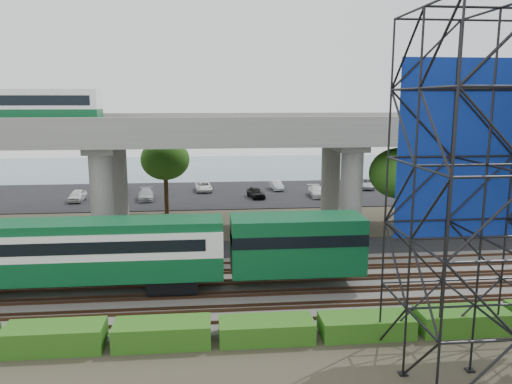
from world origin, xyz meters
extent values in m
plane|color=#474233|center=(0.00, 0.00, 0.00)|extent=(140.00, 140.00, 0.00)
cube|color=slate|center=(0.00, 2.00, 0.10)|extent=(90.00, 12.00, 0.20)
cube|color=black|center=(0.00, 10.50, 0.04)|extent=(90.00, 5.00, 0.08)
cube|color=black|center=(0.00, 34.00, 0.04)|extent=(90.00, 18.00, 0.08)
cube|color=#415D6A|center=(0.00, 56.00, 0.01)|extent=(140.00, 40.00, 0.03)
cube|color=#472D1E|center=(0.00, -2.72, 0.28)|extent=(90.00, 0.08, 0.16)
cube|color=#472D1E|center=(0.00, -1.28, 0.28)|extent=(90.00, 0.08, 0.16)
cube|color=#472D1E|center=(0.00, -0.72, 0.28)|extent=(90.00, 0.08, 0.16)
cube|color=#472D1E|center=(0.00, 0.72, 0.28)|extent=(90.00, 0.08, 0.16)
cube|color=#472D1E|center=(0.00, 1.28, 0.28)|extent=(90.00, 0.08, 0.16)
cube|color=#472D1E|center=(0.00, 2.72, 0.28)|extent=(90.00, 0.08, 0.16)
cube|color=#472D1E|center=(0.00, 3.28, 0.28)|extent=(90.00, 0.08, 0.16)
cube|color=#472D1E|center=(0.00, 4.72, 0.28)|extent=(90.00, 0.08, 0.16)
cube|color=#472D1E|center=(0.00, 5.28, 0.28)|extent=(90.00, 0.08, 0.16)
cube|color=#472D1E|center=(0.00, 6.72, 0.28)|extent=(90.00, 0.08, 0.16)
cube|color=black|center=(-3.90, 2.00, 0.81)|extent=(3.00, 2.20, 0.90)
cube|color=#0A4825|center=(-10.40, 2.00, 1.96)|extent=(19.00, 3.00, 1.40)
cube|color=white|center=(-10.40, 2.00, 3.41)|extent=(19.00, 3.00, 1.50)
cube|color=#0A4825|center=(-10.40, 2.00, 4.41)|extent=(19.00, 2.60, 0.50)
cube|color=black|center=(-9.40, 2.00, 3.46)|extent=(15.00, 3.06, 0.70)
cube|color=#0A4825|center=(3.60, 2.00, 2.96)|extent=(8.00, 3.00, 3.40)
cube|color=#9E9B93|center=(0.00, 16.00, 8.60)|extent=(80.00, 12.00, 1.20)
cube|color=#9E9B93|center=(0.00, 10.25, 9.75)|extent=(80.00, 0.50, 1.10)
cube|color=#9E9B93|center=(0.00, 21.75, 9.75)|extent=(80.00, 0.50, 1.10)
cylinder|color=#9E9B93|center=(-10.00, 12.50, 4.00)|extent=(1.80, 1.80, 8.00)
cylinder|color=#9E9B93|center=(-10.00, 19.50, 4.00)|extent=(1.80, 1.80, 8.00)
cube|color=#9E9B93|center=(-10.00, 16.00, 7.70)|extent=(2.40, 9.00, 0.60)
cylinder|color=#9E9B93|center=(10.00, 12.50, 4.00)|extent=(1.80, 1.80, 8.00)
cylinder|color=#9E9B93|center=(10.00, 19.50, 4.00)|extent=(1.80, 1.80, 8.00)
cube|color=#9E9B93|center=(10.00, 16.00, 7.70)|extent=(2.40, 9.00, 0.60)
cylinder|color=#9E9B93|center=(28.00, 19.50, 4.00)|extent=(1.80, 1.80, 8.00)
cube|color=black|center=(-16.51, 16.00, 9.55)|extent=(12.00, 2.50, 0.70)
cube|color=#0A4825|center=(-16.51, 16.00, 10.35)|extent=(12.00, 2.50, 0.90)
cube|color=white|center=(-16.51, 16.00, 11.45)|extent=(12.00, 2.50, 1.30)
cube|color=black|center=(-16.51, 16.00, 11.50)|extent=(11.00, 2.56, 0.80)
cube|color=white|center=(-16.51, 16.00, 12.25)|extent=(12.00, 2.40, 0.30)
cube|color=navy|center=(10.95, -4.95, 9.30)|extent=(8.10, 0.08, 8.25)
cube|color=black|center=(10.95, -8.00, 0.04)|extent=(9.36, 6.36, 0.08)
cube|color=#265112|center=(-9.00, -4.30, 0.60)|extent=(4.60, 1.80, 1.20)
cube|color=#265112|center=(-4.00, -4.30, 0.58)|extent=(4.60, 1.80, 1.15)
cube|color=#265112|center=(1.00, -4.30, 0.52)|extent=(4.60, 1.80, 1.03)
cube|color=#265112|center=(6.00, -4.30, 0.51)|extent=(4.60, 1.80, 1.01)
cube|color=#265112|center=(11.00, -4.30, 0.56)|extent=(4.60, 1.80, 1.12)
cylinder|color=#382314|center=(14.00, 12.50, 2.40)|extent=(0.44, 0.44, 4.80)
ellipsoid|color=#265112|center=(14.00, 12.50, 5.60)|extent=(4.94, 4.94, 4.18)
cylinder|color=#382314|center=(-6.00, 24.00, 2.40)|extent=(0.44, 0.44, 4.80)
ellipsoid|color=#265112|center=(-6.00, 24.00, 5.60)|extent=(4.94, 4.94, 4.18)
imported|color=black|center=(-4.87, 10.24, 0.73)|extent=(4.73, 2.29, 1.30)
imported|color=silver|center=(-16.68, 31.00, 0.73)|extent=(1.55, 3.81, 1.30)
imported|color=#909397|center=(-12.52, 36.00, 0.68)|extent=(2.14, 3.82, 1.19)
imported|color=#AEB0B6|center=(-8.92, 31.00, 0.69)|extent=(2.14, 4.37, 1.22)
imported|color=white|center=(-2.31, 36.00, 0.67)|extent=(2.33, 4.39, 1.17)
imported|color=black|center=(3.91, 31.00, 0.71)|extent=(2.23, 3.92, 1.26)
imported|color=#AEB2B6|center=(7.07, 36.00, 0.65)|extent=(1.67, 3.60, 1.14)
imported|color=white|center=(11.28, 31.00, 0.69)|extent=(1.78, 4.25, 1.23)
imported|color=#B1B5B9|center=(18.86, 36.00, 0.71)|extent=(2.91, 4.83, 1.25)
camera|label=1|loc=(-1.69, -26.82, 11.59)|focal=35.00mm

